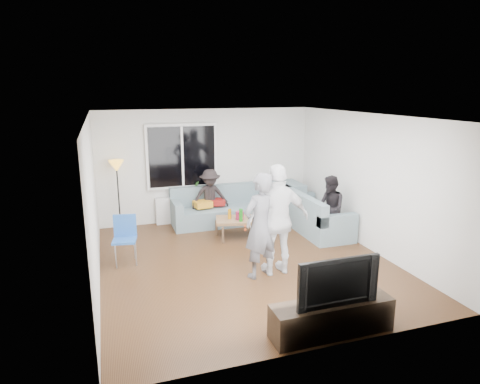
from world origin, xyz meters
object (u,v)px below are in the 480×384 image
object	(u,v)px
player_right	(278,220)
television	(334,279)
side_chair	(125,241)
sofa_right_section	(316,212)
tv_console	(332,318)
spectator_back	(210,197)
player_left	(260,226)
sofa_back_section	(222,206)
floor_lamp	(119,197)
spectator_right	(330,208)
coffee_table	(243,228)

from	to	relation	value
player_right	television	size ratio (longest dim) A/B	1.72
side_chair	player_right	world-z (taller)	player_right
sofa_right_section	side_chair	bearing A→B (deg)	97.76
tv_console	spectator_back	bearing A→B (deg)	94.29
player_right	tv_console	world-z (taller)	player_right
player_left	player_right	size ratio (longest dim) A/B	0.94
sofa_back_section	player_right	size ratio (longest dim) A/B	1.23
floor_lamp	player_left	world-z (taller)	player_left
sofa_right_section	spectator_right	size ratio (longest dim) A/B	1.49
coffee_table	spectator_back	bearing A→B (deg)	112.47
player_left	player_right	world-z (taller)	player_right
television	side_chair	bearing A→B (deg)	127.24
spectator_back	spectator_right	bearing A→B (deg)	-36.81
sofa_back_section	side_chair	size ratio (longest dim) A/B	2.67
sofa_back_section	player_left	xyz separation A→B (m)	(-0.18, -2.91, 0.45)
television	sofa_back_section	bearing A→B (deg)	91.02
player_right	sofa_right_section	bearing A→B (deg)	-134.94
sofa_right_section	spectator_right	xyz separation A→B (m)	(0.00, -0.59, 0.24)
coffee_table	spectator_back	distance (m)	1.21
spectator_right	spectator_back	world-z (taller)	spectator_right
side_chair	coffee_table	bearing A→B (deg)	25.39
player_right	television	bearing A→B (deg)	86.46
sofa_back_section	spectator_right	distance (m)	2.50
sofa_back_section	player_right	distance (m)	2.91
spectator_right	spectator_back	distance (m)	2.71
floor_lamp	tv_console	distance (m)	5.50
player_right	spectator_right	bearing A→B (deg)	-146.62
sofa_right_section	player_left	xyz separation A→B (m)	(-1.98, -1.79, 0.45)
side_chair	player_left	xyz separation A→B (m)	(2.09, -1.23, 0.45)
floor_lamp	coffee_table	bearing A→B (deg)	-25.96
spectator_back	tv_console	distance (m)	4.83
tv_console	sofa_right_section	bearing A→B (deg)	64.84
spectator_back	television	xyz separation A→B (m)	(0.36, -4.80, 0.11)
coffee_table	spectator_back	world-z (taller)	spectator_back
sofa_back_section	player_right	world-z (taller)	player_right
sofa_right_section	floor_lamp	world-z (taller)	floor_lamp
coffee_table	side_chair	size ratio (longest dim) A/B	1.28
sofa_right_section	spectator_back	distance (m)	2.38
sofa_right_section	player_right	bearing A→B (deg)	136.63
sofa_back_section	tv_console	world-z (taller)	sofa_back_section
sofa_back_section	coffee_table	distance (m)	1.04
player_left	spectator_back	distance (m)	2.95
player_left	sofa_back_section	bearing A→B (deg)	-113.01
television	spectator_right	bearing A→B (deg)	60.72
sofa_right_section	spectator_right	world-z (taller)	spectator_right
floor_lamp	sofa_back_section	bearing A→B (deg)	-4.36
coffee_table	tv_console	size ratio (longest dim) A/B	0.69
coffee_table	side_chair	bearing A→B (deg)	-164.65
player_right	floor_lamp	bearing A→B (deg)	-53.01
player_right	tv_console	size ratio (longest dim) A/B	1.17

